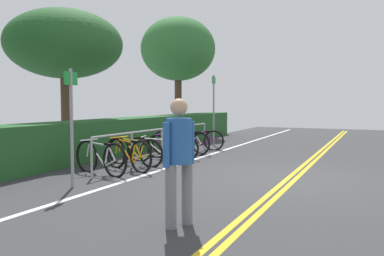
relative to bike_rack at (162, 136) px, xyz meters
The scene contains 19 objects.
ground_plane 3.98m from the bike_rack, 108.05° to the right, with size 32.75×10.69×0.05m, color #353538.
centre_line_yellow_inner 4.05m from the bike_rack, 107.70° to the right, with size 29.48×0.10×0.00m, color gold.
centre_line_yellow_outer 3.90m from the bike_rack, 108.42° to the right, with size 29.48×0.10×0.00m, color gold.
bike_lane_stripe_white 1.58m from the bike_rack, 147.41° to the right, with size 29.48×0.12×0.00m, color white.
bike_rack is the anchor object (origin of this frame).
bicycle_0 2.49m from the bike_rack, behind, with size 0.55×1.68×0.77m.
bicycle_1 1.79m from the bike_rack, behind, with size 0.65×1.64×0.78m.
bicycle_2 1.16m from the bike_rack, behind, with size 0.46×1.72×0.74m.
bicycle_3 0.47m from the bike_rack, 164.43° to the right, with size 0.62×1.66×0.71m.
bicycle_4 0.47m from the bike_rack, 23.69° to the right, with size 0.46×1.64×0.71m.
bicycle_5 1.11m from the bike_rack, ahead, with size 0.53×1.76×0.77m.
bicycle_6 1.74m from the bike_rack, ahead, with size 0.50×1.61×0.70m.
bicycle_7 2.53m from the bike_rack, ahead, with size 0.48×1.70×0.70m.
pedestrian 5.84m from the bike_rack, 148.48° to the right, with size 0.46×0.32×1.62m.
sign_post_near 3.83m from the bike_rack, behind, with size 0.36×0.06×2.18m.
sign_post_far 3.98m from the bike_rack, ahead, with size 0.36×0.07×2.53m.
hedge_backdrop 2.42m from the bike_rack, 51.58° to the left, with size 14.87×1.05×1.07m, color #235626.
tree_mid 4.47m from the bike_rack, 86.70° to the left, with size 3.58×3.58×4.42m.
tree_far_right 8.75m from the bike_rack, 23.88° to the left, with size 3.49×3.49×5.54m.
Camera 1 is at (-8.17, -1.56, 1.58)m, focal length 37.18 mm.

